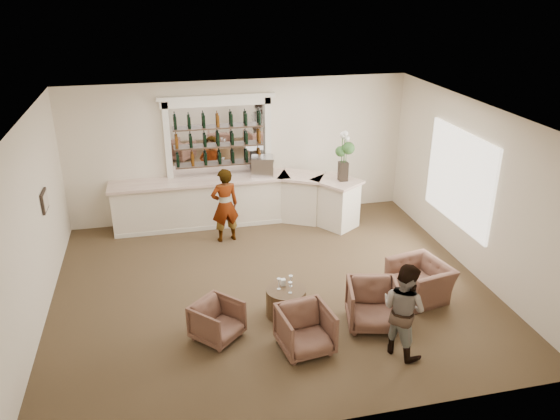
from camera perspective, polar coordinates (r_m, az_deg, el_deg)
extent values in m
plane|color=brown|center=(10.44, -0.91, -8.06)|extent=(8.00, 8.00, 0.00)
cube|color=beige|center=(12.93, -4.21, 6.23)|extent=(8.00, 0.04, 3.30)
cube|color=beige|center=(9.76, -24.63, -1.76)|extent=(0.04, 7.00, 3.30)
cube|color=beige|center=(11.15, 19.58, 2.08)|extent=(0.04, 7.00, 3.30)
cube|color=silver|center=(9.17, -1.04, 9.85)|extent=(8.00, 7.00, 0.04)
cube|color=white|center=(11.52, 18.22, 3.19)|extent=(0.05, 2.40, 1.90)
cube|color=black|center=(10.84, -23.39, 0.87)|extent=(0.04, 0.46, 0.38)
cube|color=beige|center=(10.83, -23.26, 0.89)|extent=(0.01, 0.38, 0.30)
cube|color=white|center=(12.87, -8.22, 0.71)|extent=(4.00, 0.70, 1.08)
cube|color=beige|center=(12.65, -8.36, 3.06)|extent=(4.10, 0.82, 0.06)
cube|color=white|center=(13.02, 2.21, 1.22)|extent=(1.12, 1.04, 1.08)
cube|color=beige|center=(12.80, 2.27, 3.55)|extent=(1.27, 1.19, 0.06)
cube|color=white|center=(12.76, 5.85, 0.62)|extent=(1.08, 1.14, 1.08)
cube|color=beige|center=(12.53, 5.98, 2.99)|extent=(1.24, 1.29, 0.06)
cube|color=silver|center=(12.77, -7.96, -1.88)|extent=(4.00, 0.06, 0.10)
cube|color=white|center=(12.76, -6.47, 7.32)|extent=(2.15, 0.02, 1.65)
cube|color=silver|center=(12.78, -11.47, 4.68)|extent=(0.14, 0.16, 2.90)
cube|color=silver|center=(13.02, -1.29, 5.49)|extent=(0.14, 0.16, 2.90)
cube|color=silver|center=(12.49, -6.62, 11.17)|extent=(2.52, 0.16, 0.18)
cube|color=silver|center=(12.47, -6.65, 11.71)|extent=(2.64, 0.20, 0.08)
cube|color=#37271B|center=(12.83, -6.30, 4.74)|extent=(2.05, 0.20, 0.03)
cube|color=#37271B|center=(12.69, -6.38, 6.62)|extent=(2.05, 0.20, 0.03)
cube|color=#37271B|center=(12.58, -6.47, 8.54)|extent=(2.05, 0.20, 0.03)
cylinder|color=#45321E|center=(9.55, 0.63, -9.56)|extent=(0.69, 0.69, 0.50)
imported|color=gray|center=(11.91, -5.78, 0.49)|extent=(0.67, 0.50, 1.68)
imported|color=gray|center=(8.62, 12.79, -10.10)|extent=(0.87, 0.94, 1.54)
imported|color=brown|center=(9.01, -6.58, -11.44)|extent=(0.99, 0.99, 0.65)
imported|color=brown|center=(8.69, 2.65, -12.39)|extent=(0.88, 0.90, 0.73)
imported|color=brown|center=(9.34, 9.66, -9.76)|extent=(1.00, 1.02, 0.77)
imported|color=brown|center=(10.32, 14.42, -7.13)|extent=(1.09, 1.18, 0.66)
cube|color=silver|center=(12.70, -1.85, 4.61)|extent=(0.59, 0.52, 0.45)
cube|color=black|center=(12.45, 6.60, 4.04)|extent=(0.20, 0.20, 0.44)
cube|color=white|center=(9.50, 0.33, -7.56)|extent=(0.08, 0.08, 0.12)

